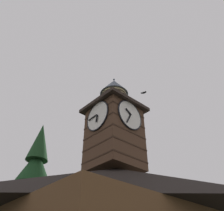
% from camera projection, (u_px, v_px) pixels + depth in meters
% --- Properties ---
extents(clock_tower, '(3.74, 3.74, 7.85)m').
position_uv_depth(clock_tower, '(114.00, 127.00, 16.98)').
color(clock_tower, '#4C3323').
rests_on(clock_tower, building_main).
extents(moon, '(1.90, 1.90, 1.90)m').
position_uv_depth(moon, '(55.00, 201.00, 40.48)').
color(moon, silver).
extents(flying_bird_high, '(0.38, 0.60, 0.16)m').
position_uv_depth(flying_bird_high, '(144.00, 93.00, 23.58)').
color(flying_bird_high, black).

